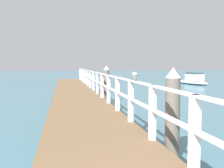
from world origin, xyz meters
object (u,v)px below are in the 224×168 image
at_px(dock_piling_near, 172,114).
at_px(boat_2, 192,80).
at_px(dock_piling_far, 106,84).
at_px(seagull_foreground, 135,75).

relative_size(dock_piling_near, boat_2, 0.38).
relative_size(dock_piling_far, seagull_foreground, 3.95).
xyz_separation_m(dock_piling_near, dock_piling_far, (0.00, 7.74, 0.00)).
distance_m(dock_piling_near, boat_2, 20.81).
bearing_deg(seagull_foreground, dock_piling_near, 129.65).
xyz_separation_m(dock_piling_near, seagull_foreground, (-0.38, 1.29, 0.70)).
height_order(seagull_foreground, boat_2, seagull_foreground).
xyz_separation_m(seagull_foreground, boat_2, (10.38, 16.96, -1.23)).
xyz_separation_m(dock_piling_near, boat_2, (10.00, 18.24, -0.54)).
xyz_separation_m(dock_piling_far, seagull_foreground, (-0.38, -6.45, 0.70)).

